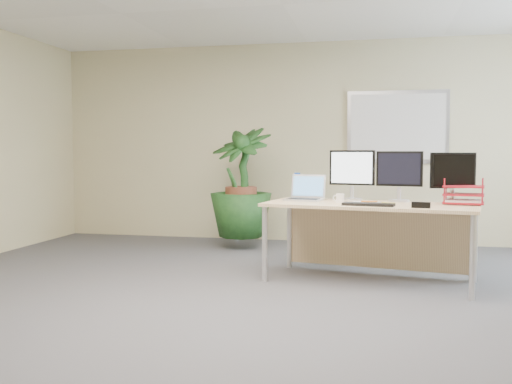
% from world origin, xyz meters
% --- Properties ---
extents(floor, '(8.00, 8.00, 0.00)m').
position_xyz_m(floor, '(0.00, 0.00, 0.00)').
color(floor, '#47484C').
rests_on(floor, ground).
extents(back_wall, '(7.00, 0.04, 2.70)m').
position_xyz_m(back_wall, '(0.00, 4.00, 1.35)').
color(back_wall, '#C8BA8D').
rests_on(back_wall, floor).
extents(whiteboard, '(1.30, 0.04, 0.95)m').
position_xyz_m(whiteboard, '(1.20, 3.97, 1.55)').
color(whiteboard, '#BDBDC2').
rests_on(whiteboard, back_wall).
extents(desk, '(2.04, 1.14, 0.74)m').
position_xyz_m(desk, '(0.91, 1.75, 0.59)').
color(desk, tan).
rests_on(desk, floor).
extents(floor_plant, '(1.10, 1.10, 1.50)m').
position_xyz_m(floor_plant, '(-0.73, 3.22, 0.75)').
color(floor_plant, '#153C17').
rests_on(floor_plant, floor).
extents(monitor_left, '(0.45, 0.20, 0.50)m').
position_xyz_m(monitor_left, '(0.71, 1.96, 1.03)').
color(monitor_left, silver).
rests_on(monitor_left, desk).
extents(monitor_right, '(0.44, 0.20, 0.49)m').
position_xyz_m(monitor_right, '(1.16, 1.90, 1.02)').
color(monitor_right, silver).
rests_on(monitor_right, desk).
extents(monitor_dark, '(0.42, 0.19, 0.47)m').
position_xyz_m(monitor_dark, '(1.64, 1.76, 1.01)').
color(monitor_dark, silver).
rests_on(monitor_dark, desk).
extents(laptop, '(0.40, 0.36, 0.25)m').
position_xyz_m(laptop, '(0.26, 1.86, 0.80)').
color(laptop, silver).
rests_on(laptop, desk).
extents(keyboard, '(0.47, 0.23, 0.03)m').
position_xyz_m(keyboard, '(0.88, 1.41, 0.75)').
color(keyboard, black).
rests_on(keyboard, desk).
extents(coffee_mug, '(0.11, 0.08, 0.09)m').
position_xyz_m(coffee_mug, '(0.61, 1.65, 0.79)').
color(coffee_mug, white).
rests_on(coffee_mug, desk).
extents(spiral_notebook, '(0.29, 0.25, 0.01)m').
position_xyz_m(spiral_notebook, '(0.85, 1.63, 0.75)').
color(spiral_notebook, silver).
rests_on(spiral_notebook, desk).
extents(orange_pen, '(0.15, 0.03, 0.01)m').
position_xyz_m(orange_pen, '(0.88, 1.64, 0.76)').
color(orange_pen, orange).
rests_on(orange_pen, spiral_notebook).
extents(yellow_highlighter, '(0.12, 0.06, 0.02)m').
position_xyz_m(yellow_highlighter, '(1.06, 1.57, 0.75)').
color(yellow_highlighter, yellow).
rests_on(yellow_highlighter, desk).
extents(water_bottle, '(0.07, 0.07, 0.27)m').
position_xyz_m(water_bottle, '(0.15, 2.06, 0.87)').
color(water_bottle, silver).
rests_on(water_bottle, desk).
extents(letter_tray, '(0.39, 0.32, 0.17)m').
position_xyz_m(letter_tray, '(1.73, 1.73, 0.82)').
color(letter_tray, '#A6141F').
rests_on(letter_tray, desk).
extents(stapler, '(0.16, 0.07, 0.05)m').
position_xyz_m(stapler, '(1.33, 1.28, 0.77)').
color(stapler, black).
rests_on(stapler, desk).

